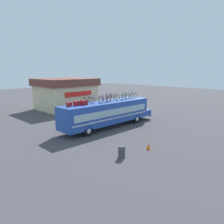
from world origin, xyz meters
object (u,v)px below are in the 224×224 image
Objects in this scene: rooftop_bicycle_3 at (105,99)px; rooftop_bicycle_4 at (109,98)px; rooftop_bicycle_8 at (130,96)px; rooftop_bicycle_5 at (112,97)px; traffic_cone at (148,146)px; rooftop_bicycle_2 at (96,100)px; trash_bin at (122,152)px; rooftop_bicycle_6 at (121,97)px; bus at (108,112)px; rooftop_bicycle_1 at (87,100)px; rooftop_bicycle_7 at (124,96)px; luggage_bag_1 at (69,104)px; luggage_bag_2 at (77,103)px; rooftop_bicycle_9 at (133,95)px; luggage_bag_3 at (84,103)px.

rooftop_bicycle_4 reaches higher than rooftop_bicycle_3.
rooftop_bicycle_8 is (3.57, -0.04, -0.02)m from rooftop_bicycle_4.
rooftop_bicycle_5 is 8.87m from traffic_cone.
rooftop_bicycle_2 is 1.00× the size of rooftop_bicycle_5.
rooftop_bicycle_2 is 2.02× the size of trash_bin.
rooftop_bicycle_6 is (2.64, 0.07, 0.02)m from rooftop_bicycle_3.
rooftop_bicycle_4 is at bearing 52.13° from trash_bin.
bus is 2.39m from rooftop_bicycle_2.
rooftop_bicycle_8 is 1.88× the size of trash_bin.
rooftop_bicycle_8 is (1.75, 0.11, -0.00)m from rooftop_bicycle_6.
rooftop_bicycle_4 reaches higher than rooftop_bicycle_1.
rooftop_bicycle_4 is at bearing 70.85° from traffic_cone.
rooftop_bicycle_7 is 3.37× the size of traffic_cone.
trash_bin is (-4.58, -6.72, -2.86)m from rooftop_bicycle_3.
luggage_bag_1 is at bearing 176.56° from rooftop_bicycle_7.
luggage_bag_2 is (0.85, -0.07, 0.03)m from luggage_bag_1.
bus is 25.05× the size of traffic_cone.
rooftop_bicycle_4 is 0.89m from rooftop_bicycle_5.
rooftop_bicycle_4 reaches higher than traffic_cone.
rooftop_bicycle_7 is 11.06m from trash_bin.
luggage_bag_2 reaches higher than bus.
traffic_cone is at bearing -132.96° from rooftop_bicycle_9.
rooftop_bicycle_2 is 8.45m from trash_bin.
luggage_bag_3 is 2.49m from rooftop_bicycle_3.
luggage_bag_2 is at bearing 176.50° from rooftop_bicycle_8.
luggage_bag_1 is at bearing 86.27° from trash_bin.
rooftop_bicycle_7 reaches higher than luggage_bag_3.
rooftop_bicycle_4 reaches higher than trash_bin.
luggage_bag_3 is 0.67× the size of trash_bin.
bus is 1.85m from rooftop_bicycle_3.
luggage_bag_1 is 0.27× the size of rooftop_bicycle_7.
rooftop_bicycle_5 is 1.04× the size of rooftop_bicycle_9.
rooftop_bicycle_5 is (1.68, 0.48, 0.03)m from rooftop_bicycle_3.
bus is at bearing 78.89° from rooftop_bicycle_4.
rooftop_bicycle_9 is (7.65, -0.15, 0.15)m from luggage_bag_3.
rooftop_bicycle_2 reaches higher than luggage_bag_2.
luggage_bag_1 is 9.32m from rooftop_bicycle_9.
bus is at bearing 70.99° from traffic_cone.
rooftop_bicycle_4 reaches higher than rooftop_bicycle_5.
luggage_bag_2 is at bearing 172.23° from rooftop_bicycle_2.
luggage_bag_2 is 0.35× the size of rooftop_bicycle_1.
rooftop_bicycle_7 is at bearing -3.26° from luggage_bag_2.
rooftop_bicycle_3 is 1.75m from rooftop_bicycle_5.
luggage_bag_1 is at bearing 170.01° from rooftop_bicycle_3.
luggage_bag_1 reaches higher than trash_bin.
rooftop_bicycle_6 is (5.08, -0.43, 0.15)m from luggage_bag_3.
luggage_bag_3 is at bearing 177.64° from bus.
rooftop_bicycle_3 is 2.64m from rooftop_bicycle_6.
rooftop_bicycle_3 reaches higher than traffic_cone.
rooftop_bicycle_6 is (1.79, -0.29, 1.62)m from bus.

